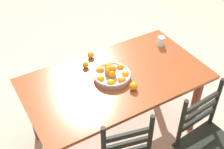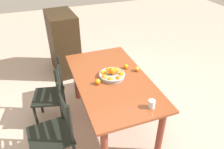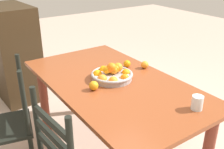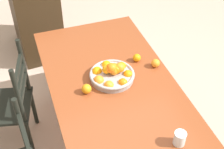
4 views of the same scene
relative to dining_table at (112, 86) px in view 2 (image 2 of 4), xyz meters
The scene contains 10 objects.
ground_plane 0.63m from the dining_table, ahead, with size 12.00×12.00×0.00m, color #BCA492.
dining_table is the anchor object (origin of this frame).
chair_near_window 0.84m from the dining_table, 67.41° to the left, with size 0.49×0.49×0.96m.
chair_by_cabinet 0.92m from the dining_table, 115.24° to the left, with size 0.50×0.50×0.97m.
cabinet 1.69m from the dining_table, 12.26° to the left, with size 0.77×0.46×1.15m, color #2F2212.
fruit_bowl 0.17m from the dining_table, 22.62° to the right, with size 0.34×0.34×0.14m.
orange_loose_0 0.35m from the dining_table, 58.25° to the right, with size 0.06×0.06×0.06m, color orange.
orange_loose_1 0.41m from the dining_table, 81.84° to the right, with size 0.07×0.07×0.07m, color orange.
orange_loose_2 0.26m from the dining_table, 103.33° to the left, with size 0.07×0.07×0.07m, color orange.
drinking_glass 0.71m from the dining_table, 162.44° to the right, with size 0.07×0.07×0.10m, color silver.
Camera 2 is at (-2.14, 0.79, 2.32)m, focal length 34.59 mm.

